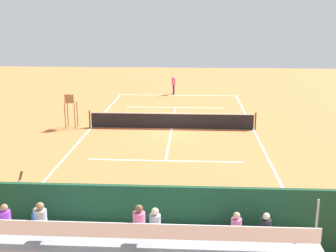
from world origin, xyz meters
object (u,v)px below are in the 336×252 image
umpire_chair (70,107)px  tennis_player (174,83)px  bleacher_stand (142,241)px  tennis_ball_near (193,99)px  line_judge (21,199)px  tennis_racket (170,95)px  equipment_bag (166,232)px  courtside_bench (224,221)px  tennis_net (172,120)px  tennis_ball_far (169,99)px

umpire_chair → tennis_player: umpire_chair is taller
bleacher_stand → umpire_chair: bearing=-67.9°
tennis_ball_near → line_judge: 22.93m
umpire_chair → tennis_racket: (-5.48, -11.06, -1.30)m
equipment_bag → umpire_chair: bearing=-63.1°
courtside_bench → tennis_racket: size_ratio=3.10×
bleacher_stand → tennis_racket: 26.19m
tennis_net → bleacher_stand: 15.35m
equipment_bag → tennis_player: size_ratio=0.47×
courtside_bench → tennis_ball_far: courtside_bench is taller
tennis_ball_near → line_judge: (5.62, 22.20, 0.98)m
equipment_bag → line_judge: 4.90m
tennis_player → tennis_ball_far: tennis_player is taller
tennis_player → tennis_ball_near: (-1.69, 2.23, -0.98)m
bleacher_stand → equipment_bag: 2.16m
bleacher_stand → line_judge: size_ratio=4.70×
tennis_ball_far → tennis_player: bearing=-97.0°
umpire_chair → tennis_ball_far: umpire_chair is taller
tennis_racket → bleacher_stand: bearing=91.5°
tennis_net → tennis_player: bearing=-88.0°
umpire_chair → tennis_ball_near: (-7.50, -9.44, -1.28)m
courtside_bench → tennis_ball_near: size_ratio=27.27×
tennis_net → umpire_chair: size_ratio=4.81×
bleacher_stand → courtside_bench: 3.16m
bleacher_stand → line_judge: bleacher_stand is taller
tennis_player → line_judge: size_ratio=1.00×
tennis_ball_near → line_judge: bearing=75.8°
tennis_net → equipment_bag: size_ratio=11.44×
bleacher_stand → tennis_ball_far: (0.62, -24.53, -0.90)m
bleacher_stand → equipment_bag: bearing=-105.5°
tennis_ball_far → line_judge: (3.66, 22.18, 0.98)m
bleacher_stand → tennis_ball_near: (-1.35, -24.55, -0.90)m
tennis_net → courtside_bench: bearing=99.8°
courtside_bench → umpire_chair: bearing=-56.9°
bleacher_stand → tennis_ball_near: bleacher_stand is taller
tennis_net → tennis_racket: tennis_net is taller
courtside_bench → tennis_ball_near: (1.00, -22.48, -0.53)m
umpire_chair → tennis_player: 13.04m
tennis_player → tennis_ball_far: (0.28, 2.26, -0.98)m
bleacher_stand → tennis_net: bearing=-90.2°
bleacher_stand → tennis_ball_far: size_ratio=137.27×
line_judge → umpire_chair: bearing=-81.6°
tennis_net → tennis_player: size_ratio=5.35×
equipment_bag → bleacher_stand: bearing=74.5°
tennis_racket → tennis_ball_far: bearing=91.6°
umpire_chair → tennis_racket: bearing=-116.4°
tennis_net → courtside_bench: size_ratio=5.72×
tennis_net → tennis_racket: size_ratio=17.73×
tennis_ball_far → umpire_chair: bearing=59.6°
tennis_ball_far → tennis_ball_near: bearing=-179.3°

